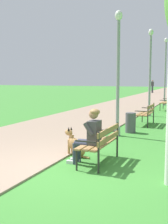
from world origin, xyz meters
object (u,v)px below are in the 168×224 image
park_bench_far (167,102)px  dog_shepherd (76,146)px  park_bench_near (101,141)px  lamp_post_mid (150,72)px  lamp_post_near (118,72)px  lamp_post_far (165,71)px  litter_bin (131,123)px  person_seated_on_near_bench (90,134)px  park_bench_mid (146,112)px  pedestrian_distant (152,86)px

park_bench_far → dog_shepherd: size_ratio=1.87×
park_bench_near → lamp_post_mid: (-0.47, 8.87, 1.71)m
park_bench_near → lamp_post_mid: bearing=93.0°
park_bench_far → lamp_post_near: 8.95m
lamp_post_near → lamp_post_mid: 5.58m
park_bench_far → lamp_post_far: size_ratio=0.32×
litter_bin → lamp_post_mid: bearing=92.4°
park_bench_near → lamp_post_near: bearing=99.5°
dog_shepherd → litter_bin: (0.51, 3.64, 0.09)m
park_bench_near → lamp_post_far: 15.33m
person_seated_on_near_bench → dog_shepherd: (-0.58, 0.54, -0.42)m
person_seated_on_near_bench → litter_bin: person_seated_on_near_bench is taller
park_bench_mid → park_bench_far: 6.13m
litter_bin → park_bench_near: bearing=-86.1°
park_bench_near → person_seated_on_near_bench: size_ratio=1.20×
person_seated_on_near_bench → lamp_post_far: size_ratio=0.27×
park_bench_near → pedestrian_distant: 32.02m
lamp_post_mid → pedestrian_distant: size_ratio=2.60×
pedestrian_distant → park_bench_far: bearing=-78.3°
park_bench_far → person_seated_on_near_bench: size_ratio=1.20×
lamp_post_far → pedestrian_distant: size_ratio=2.80×
lamp_post_near → park_bench_near: bearing=-80.5°
person_seated_on_near_bench → litter_bin: (-0.06, 4.18, -0.33)m
dog_shepherd → lamp_post_mid: size_ratio=0.19×
lamp_post_near → pedestrian_distant: lamp_post_near is taller
litter_bin → pedestrian_distant: (-3.76, 27.75, 0.49)m
lamp_post_far → park_bench_near: bearing=-88.1°
park_bench_far → lamp_post_near: bearing=-93.7°
litter_bin → pedestrian_distant: size_ratio=0.42×
park_bench_near → person_seated_on_near_bench: person_seated_on_near_bench is taller
dog_shepherd → litter_bin: 3.68m
lamp_post_near → pedestrian_distant: size_ratio=2.46×
litter_bin → dog_shepherd: bearing=-98.0°
park_bench_mid → pedestrian_distant: pedestrian_distant is taller
dog_shepherd → lamp_post_mid: (0.31, 8.50, 1.96)m
lamp_post_far → dog_shepherd: bearing=-91.1°
lamp_post_far → litter_bin: bearing=-88.8°
park_bench_near → dog_shepherd: bearing=154.6°
park_bench_mid → lamp_post_far: 9.45m
lamp_post_near → lamp_post_far: 11.92m
pedestrian_distant → dog_shepherd: bearing=-84.1°
lamp_post_near → dog_shepherd: bearing=-94.6°
dog_shepherd → person_seated_on_near_bench: bearing=-43.3°
park_bench_mid → lamp_post_far: size_ratio=0.32×
dog_shepherd → lamp_post_far: 14.98m
park_bench_mid → litter_bin: size_ratio=2.14×
person_seated_on_near_bench → pedestrian_distant: size_ratio=0.76×
lamp_post_near → lamp_post_far: lamp_post_far is taller
dog_shepherd → pedestrian_distant: pedestrian_distant is taller
lamp_post_far → litter_bin: size_ratio=6.61×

